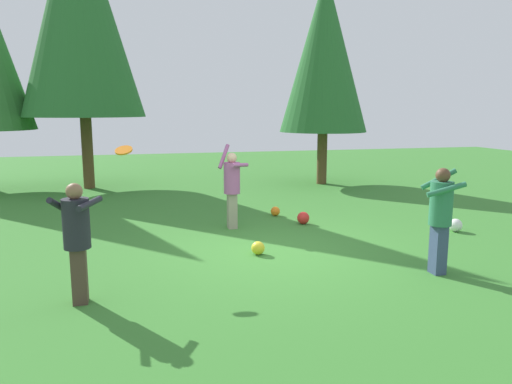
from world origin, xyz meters
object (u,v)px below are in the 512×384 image
object	(u,v)px
person_bystander	(441,212)
ball_yellow	(258,248)
person_thrower	(232,184)
person_catcher	(77,233)
ball_white	(456,225)
tree_right	(324,53)
tree_left	(79,7)
frisbee	(124,150)
ball_orange	(275,211)
ball_red	(303,218)

from	to	relation	value
person_bystander	ball_yellow	size ratio (longest dim) A/B	6.96
ball_yellow	person_bystander	bearing A→B (deg)	-33.71
person_thrower	person_catcher	bearing A→B (deg)	7.31
ball_white	tree_right	xyz separation A→B (m)	(-0.24, 6.83, 4.15)
person_thrower	tree_left	xyz separation A→B (m)	(-3.39, 6.36, 4.58)
frisbee	ball_white	size ratio (longest dim) A/B	1.29
ball_white	ball_yellow	bearing A→B (deg)	-172.57
tree_right	tree_left	size ratio (longest dim) A/B	0.78
ball_orange	ball_white	world-z (taller)	ball_white
person_thrower	frisbee	world-z (taller)	frisbee
frisbee	ball_white	world-z (taller)	frisbee
person_bystander	ball_red	bearing A→B (deg)	-57.83
ball_white	tree_left	world-z (taller)	tree_left
ball_orange	ball_yellow	bearing A→B (deg)	-111.87
person_catcher	ball_red	size ratio (longest dim) A/B	5.81
person_bystander	ball_white	world-z (taller)	person_bystander
person_thrower	tree_left	distance (m)	8.54
person_catcher	ball_orange	world-z (taller)	person_catcher
frisbee	person_bystander	bearing A→B (deg)	-18.10
ball_orange	person_thrower	bearing A→B (deg)	-142.77
frisbee	ball_red	xyz separation A→B (m)	(3.72, 2.09, -1.74)
person_thrower	ball_white	size ratio (longest dim) A/B	6.60
ball_orange	ball_yellow	world-z (taller)	ball_yellow
ball_red	person_thrower	bearing A→B (deg)	179.31
ball_white	tree_left	size ratio (longest dim) A/B	0.03
frisbee	ball_orange	bearing A→B (deg)	42.19
person_catcher	frisbee	xyz separation A→B (m)	(0.60, 1.39, 0.94)
person_bystander	ball_yellow	distance (m)	3.05
ball_orange	ball_red	xyz separation A→B (m)	(0.36, -0.95, 0.03)
ball_white	tree_right	distance (m)	8.00
person_bystander	tree_right	distance (m)	9.76
person_bystander	ball_orange	xyz separation A→B (m)	(-1.26, 4.55, -0.86)
tree_right	ball_white	bearing A→B (deg)	-87.99
frisbee	tree_right	bearing A→B (deg)	50.00
person_thrower	ball_white	bearing A→B (deg)	117.45
ball_orange	ball_yellow	xyz separation A→B (m)	(-1.17, -2.92, 0.01)
ball_orange	ball_red	size ratio (longest dim) A/B	0.81
frisbee	tree_left	bearing A→B (deg)	98.49
person_thrower	ball_orange	world-z (taller)	person_thrower
person_bystander	tree_right	bearing A→B (deg)	-82.50
tree_left	ball_orange	bearing A→B (deg)	-49.60
person_thrower	ball_red	size ratio (longest dim) A/B	6.49
ball_yellow	ball_white	size ratio (longest dim) A/B	0.88
person_catcher	ball_orange	bearing A→B (deg)	-18.38
person_catcher	ball_yellow	xyz separation A→B (m)	(2.78, 1.51, -0.82)
ball_orange	tree_right	xyz separation A→B (m)	(2.95, 4.48, 4.17)
person_thrower	ball_yellow	bearing A→B (deg)	46.88
tree_left	ball_white	bearing A→B (deg)	-44.90
tree_right	frisbee	bearing A→B (deg)	-130.00
person_thrower	person_catcher	xyz separation A→B (m)	(-2.73, -3.50, -0.02)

